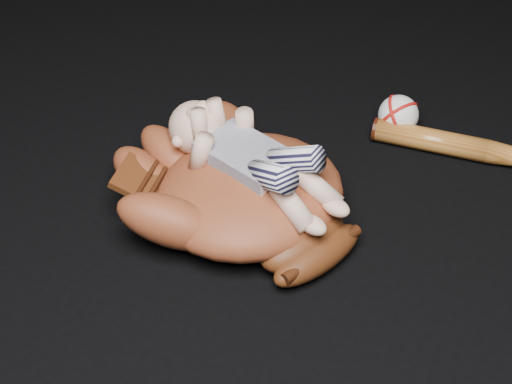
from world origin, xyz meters
The scene contains 4 objects.
baseball_glove centered at (-0.11, 0.07, 0.07)m, with size 0.40×0.46×0.14m, color maroon, non-canonical shape.
newborn_baby centered at (-0.09, 0.07, 0.12)m, with size 0.16×0.35×0.14m, color #E2AE92, non-canonical shape.
baseball_bat centered at (0.35, -0.10, 0.02)m, with size 0.04×0.47×0.04m, color #9A561D, non-canonical shape.
baseball centered at (0.27, 0.09, 0.04)m, with size 0.08×0.08×0.08m, color white.
Camera 1 is at (-0.73, -0.70, 0.89)m, focal length 55.00 mm.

